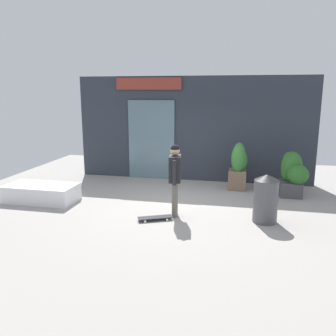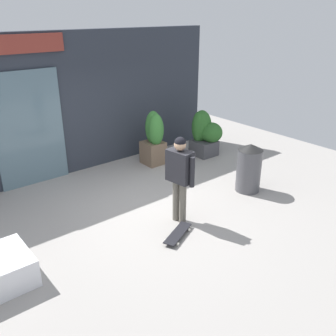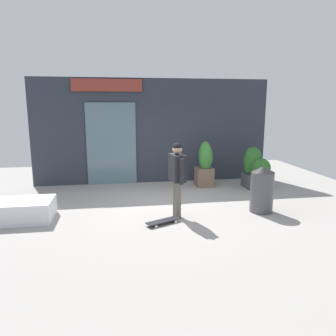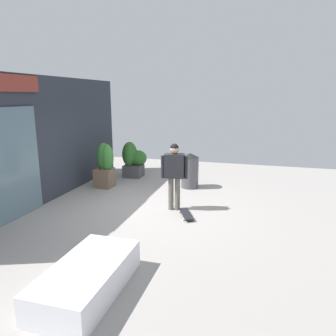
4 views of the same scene
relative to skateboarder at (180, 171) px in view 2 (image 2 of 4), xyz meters
name	(u,v)px [view 2 (image 2 of 4)]	position (x,y,z in m)	size (l,w,h in m)	color
ground_plane	(152,208)	(-0.12, 0.69, -1.01)	(12.00, 12.00, 0.00)	#9E9993
building_facade	(78,103)	(-0.17, 3.47, 0.61)	(7.42, 0.31, 3.26)	#2D333D
skateboarder	(180,171)	(0.00, 0.00, 0.00)	(0.33, 0.64, 1.65)	#666056
skateboard	(178,233)	(-0.37, -0.39, -0.95)	(0.78, 0.51, 0.08)	black
planter_box_left	(204,132)	(2.80, 2.23, -0.40)	(0.71, 0.82, 1.21)	#47474C
planter_box_right	(154,136)	(1.35, 2.55, -0.28)	(0.51, 0.57, 1.37)	brown
trash_bin	(249,167)	(2.00, 0.03, -0.48)	(0.53, 0.53, 1.07)	#4C4C51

